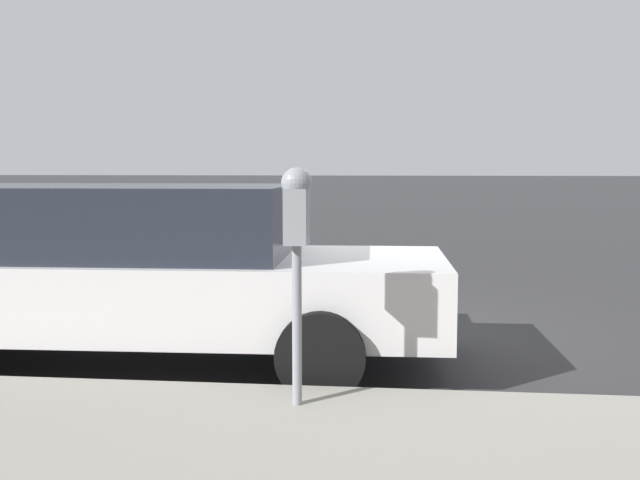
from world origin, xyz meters
TOP-DOWN VIEW (x-y plane):
  - ground_plane at (0.00, 0.00)m, footprint 220.00×220.00m
  - parking_meter at (-2.60, 0.39)m, footprint 0.21×0.19m
  - car_white at (-1.13, 1.95)m, footprint 2.09×5.05m

SIDE VIEW (x-z plane):
  - ground_plane at x=0.00m, z-range 0.00..0.00m
  - car_white at x=-1.13m, z-range 0.04..1.53m
  - parking_meter at x=-2.60m, z-range 0.56..2.03m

